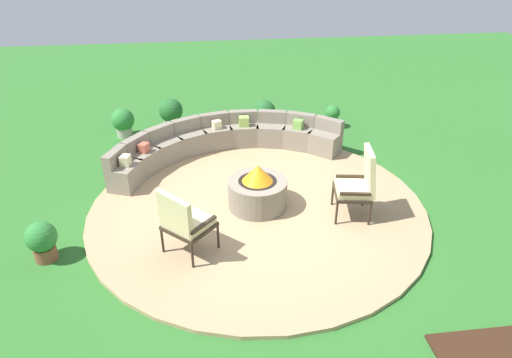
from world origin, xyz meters
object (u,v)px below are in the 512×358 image
(potted_plant_4, at_px, (333,116))
(lounge_chair_front_right, at_px, (359,183))
(curved_stone_bench, at_px, (222,142))
(potted_plant_1, at_px, (123,121))
(potted_plant_2, at_px, (171,113))
(potted_plant_3, at_px, (42,240))
(fire_pit, at_px, (258,190))
(lounge_chair_front_left, at_px, (184,221))
(potted_plant_0, at_px, (264,115))

(potted_plant_4, bearing_deg, lounge_chair_front_right, -99.42)
(curved_stone_bench, distance_m, potted_plant_4, 2.85)
(potted_plant_1, distance_m, potted_plant_4, 4.63)
(potted_plant_2, distance_m, potted_plant_4, 3.63)
(lounge_chair_front_right, relative_size, potted_plant_1, 1.82)
(lounge_chair_front_right, height_order, potted_plant_4, lounge_chair_front_right)
(potted_plant_3, height_order, potted_plant_4, potted_plant_3)
(fire_pit, distance_m, potted_plant_1, 4.11)
(curved_stone_bench, relative_size, potted_plant_1, 7.10)
(lounge_chair_front_left, distance_m, potted_plant_2, 4.59)
(lounge_chair_front_right, xyz_separation_m, potted_plant_3, (-4.62, -0.46, -0.31))
(potted_plant_1, xyz_separation_m, potted_plant_2, (1.02, 0.24, 0.06))
(curved_stone_bench, height_order, potted_plant_1, curved_stone_bench)
(potted_plant_1, bearing_deg, fire_pit, -52.21)
(curved_stone_bench, height_order, potted_plant_0, curved_stone_bench)
(potted_plant_0, relative_size, potted_plant_3, 1.21)
(lounge_chair_front_right, bearing_deg, fire_pit, 82.86)
(potted_plant_4, bearing_deg, potted_plant_1, 178.87)
(potted_plant_1, relative_size, potted_plant_3, 1.06)
(potted_plant_1, relative_size, potted_plant_2, 0.87)
(potted_plant_2, relative_size, potted_plant_4, 1.38)
(fire_pit, relative_size, potted_plant_3, 1.60)
(lounge_chair_front_left, height_order, potted_plant_3, lounge_chair_front_left)
(lounge_chair_front_right, bearing_deg, potted_plant_3, 104.88)
(lounge_chair_front_right, relative_size, potted_plant_3, 1.92)
(curved_stone_bench, height_order, lounge_chair_front_left, lounge_chair_front_left)
(fire_pit, xyz_separation_m, potted_plant_4, (2.11, 3.15, -0.07))
(lounge_chair_front_right, height_order, potted_plant_1, lounge_chair_front_right)
(fire_pit, distance_m, potted_plant_2, 3.79)
(potted_plant_2, bearing_deg, fire_pit, -66.81)
(curved_stone_bench, height_order, lounge_chair_front_right, lounge_chair_front_right)
(curved_stone_bench, xyz_separation_m, potted_plant_0, (1.01, 1.21, 0.05))
(potted_plant_1, height_order, potted_plant_3, potted_plant_1)
(potted_plant_1, xyz_separation_m, potted_plant_3, (-0.59, -4.15, -0.01))
(potted_plant_0, xyz_separation_m, potted_plant_3, (-3.66, -4.03, -0.06))
(fire_pit, xyz_separation_m, lounge_chair_front_right, (1.52, -0.45, 0.29))
(potted_plant_1, height_order, potted_plant_2, potted_plant_2)
(lounge_chair_front_left, bearing_deg, lounge_chair_front_right, 56.43)
(lounge_chair_front_right, distance_m, potted_plant_3, 4.65)
(lounge_chair_front_left, bearing_deg, fire_pit, 86.42)
(potted_plant_1, height_order, potted_plant_4, potted_plant_1)
(potted_plant_2, height_order, potted_plant_3, potted_plant_2)
(curved_stone_bench, height_order, potted_plant_2, curved_stone_bench)
(curved_stone_bench, bearing_deg, lounge_chair_front_right, -50.18)
(lounge_chair_front_right, bearing_deg, potted_plant_4, -0.17)
(fire_pit, xyz_separation_m, potted_plant_1, (-2.52, 3.25, -0.01))
(potted_plant_4, bearing_deg, curved_stone_bench, -154.30)
(potted_plant_1, bearing_deg, curved_stone_bench, -32.77)
(curved_stone_bench, xyz_separation_m, lounge_chair_front_right, (1.97, -2.36, 0.30))
(fire_pit, distance_m, potted_plant_4, 3.80)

